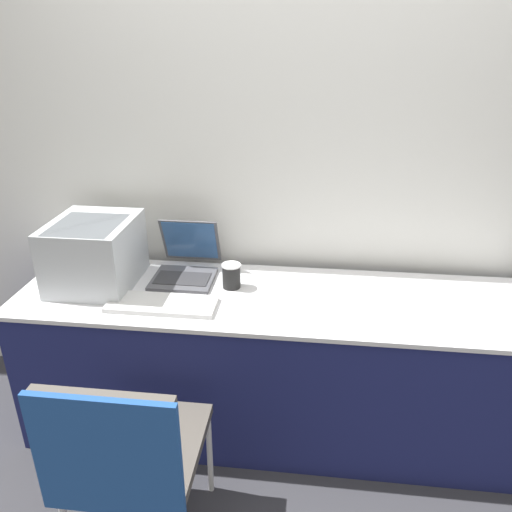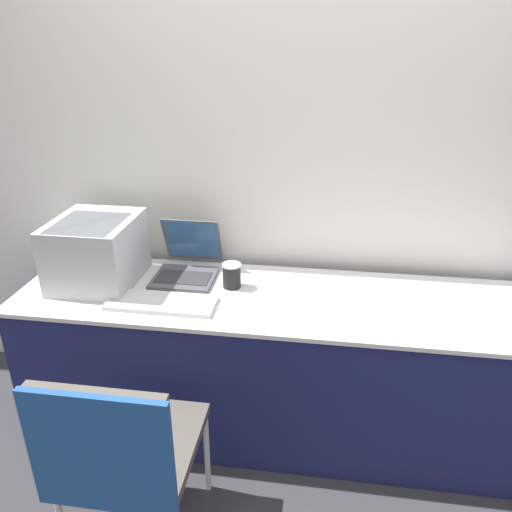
% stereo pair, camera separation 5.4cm
% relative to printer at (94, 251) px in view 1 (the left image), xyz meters
% --- Properties ---
extents(ground_plane, '(14.00, 14.00, 0.00)m').
position_rel_printer_xyz_m(ground_plane, '(0.90, -0.34, -0.90)').
color(ground_plane, '#333338').
extents(wall_back, '(8.00, 0.05, 2.60)m').
position_rel_printer_xyz_m(wall_back, '(0.90, 0.36, 0.40)').
color(wall_back, silver).
rests_on(wall_back, ground_plane).
extents(table, '(2.47, 0.64, 0.73)m').
position_rel_printer_xyz_m(table, '(0.90, -0.04, -0.53)').
color(table, '#191E51').
rests_on(table, ground_plane).
extents(printer, '(0.36, 0.42, 0.31)m').
position_rel_printer_xyz_m(printer, '(0.00, 0.00, 0.00)').
color(printer, '#B2B7BC').
rests_on(printer, table).
extents(laptop_left, '(0.29, 0.36, 0.26)m').
position_rel_printer_xyz_m(laptop_left, '(0.39, 0.13, -0.11)').
color(laptop_left, '#4C4C51').
rests_on(laptop_left, table).
extents(external_keyboard, '(0.47, 0.18, 0.02)m').
position_rel_printer_xyz_m(external_keyboard, '(0.36, -0.18, -0.16)').
color(external_keyboard, silver).
rests_on(external_keyboard, table).
extents(coffee_cup, '(0.09, 0.09, 0.12)m').
position_rel_printer_xyz_m(coffee_cup, '(0.63, 0.03, -0.11)').
color(coffee_cup, black).
rests_on(coffee_cup, table).
extents(chair, '(0.46, 0.50, 0.87)m').
position_rel_printer_xyz_m(chair, '(0.41, -0.81, -0.36)').
color(chair, '#4C4742').
rests_on(chair, ground_plane).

